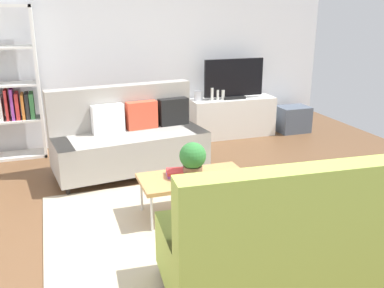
{
  "coord_description": "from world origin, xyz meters",
  "views": [
    {
      "loc": [
        -1.3,
        -3.84,
        2.07
      ],
      "look_at": [
        0.11,
        0.33,
        0.65
      ],
      "focal_mm": 39.99,
      "sensor_mm": 36.0,
      "label": 1
    }
  ],
  "objects_px": {
    "potted_plant": "(193,159)",
    "vase_0": "(198,96)",
    "couch_beige": "(129,138)",
    "storage_trunk": "(293,119)",
    "bottle_1": "(218,95)",
    "table_book_0": "(179,174)",
    "tv_console": "(232,117)",
    "couch_green": "(291,238)",
    "tv": "(234,79)",
    "bottle_0": "(212,94)",
    "bottle_2": "(223,95)",
    "coffee_table": "(194,179)"
  },
  "relations": [
    {
      "from": "table_book_0",
      "to": "couch_green",
      "type": "bearing_deg",
      "value": -74.51
    },
    {
      "from": "vase_0",
      "to": "coffee_table",
      "type": "bearing_deg",
      "value": -110.41
    },
    {
      "from": "table_book_0",
      "to": "vase_0",
      "type": "bearing_deg",
      "value": 66.25
    },
    {
      "from": "tv",
      "to": "storage_trunk",
      "type": "bearing_deg",
      "value": -4.16
    },
    {
      "from": "tv_console",
      "to": "potted_plant",
      "type": "distance_m",
      "value": 2.94
    },
    {
      "from": "couch_beige",
      "to": "storage_trunk",
      "type": "relative_size",
      "value": 3.83
    },
    {
      "from": "table_book_0",
      "to": "tv_console",
      "type": "bearing_deg",
      "value": 55.37
    },
    {
      "from": "coffee_table",
      "to": "tv_console",
      "type": "bearing_deg",
      "value": 58.47
    },
    {
      "from": "couch_beige",
      "to": "storage_trunk",
      "type": "height_order",
      "value": "couch_beige"
    },
    {
      "from": "couch_beige",
      "to": "potted_plant",
      "type": "relative_size",
      "value": 5.45
    },
    {
      "from": "couch_green",
      "to": "tv",
      "type": "relative_size",
      "value": 1.95
    },
    {
      "from": "bottle_2",
      "to": "bottle_1",
      "type": "bearing_deg",
      "value": 180.0
    },
    {
      "from": "tv_console",
      "to": "table_book_0",
      "type": "bearing_deg",
      "value": -124.63
    },
    {
      "from": "couch_green",
      "to": "table_book_0",
      "type": "bearing_deg",
      "value": 109.24
    },
    {
      "from": "couch_beige",
      "to": "coffee_table",
      "type": "relative_size",
      "value": 1.81
    },
    {
      "from": "coffee_table",
      "to": "vase_0",
      "type": "xyz_separation_m",
      "value": [
        0.94,
        2.53,
        0.32
      ]
    },
    {
      "from": "tv",
      "to": "bottle_2",
      "type": "height_order",
      "value": "tv"
    },
    {
      "from": "couch_beige",
      "to": "tv_console",
      "type": "height_order",
      "value": "couch_beige"
    },
    {
      "from": "couch_green",
      "to": "vase_0",
      "type": "bearing_deg",
      "value": 84.21
    },
    {
      "from": "bottle_0",
      "to": "couch_beige",
      "type": "bearing_deg",
      "value": -146.51
    },
    {
      "from": "storage_trunk",
      "to": "potted_plant",
      "type": "height_order",
      "value": "potted_plant"
    },
    {
      "from": "couch_beige",
      "to": "vase_0",
      "type": "distance_m",
      "value": 1.76
    },
    {
      "from": "potted_plant",
      "to": "bottle_2",
      "type": "relative_size",
      "value": 2.34
    },
    {
      "from": "tv_console",
      "to": "bottle_1",
      "type": "bearing_deg",
      "value": -171.97
    },
    {
      "from": "potted_plant",
      "to": "vase_0",
      "type": "distance_m",
      "value": 2.71
    },
    {
      "from": "coffee_table",
      "to": "storage_trunk",
      "type": "height_order",
      "value": "storage_trunk"
    },
    {
      "from": "couch_beige",
      "to": "table_book_0",
      "type": "relative_size",
      "value": 8.29
    },
    {
      "from": "couch_beige",
      "to": "bottle_2",
      "type": "xyz_separation_m",
      "value": [
        1.73,
        1.02,
        0.27
      ]
    },
    {
      "from": "couch_beige",
      "to": "bottle_0",
      "type": "distance_m",
      "value": 1.86
    },
    {
      "from": "vase_0",
      "to": "couch_green",
      "type": "bearing_deg",
      "value": -99.54
    },
    {
      "from": "tv_console",
      "to": "tv",
      "type": "height_order",
      "value": "tv"
    },
    {
      "from": "coffee_table",
      "to": "vase_0",
      "type": "bearing_deg",
      "value": 69.59
    },
    {
      "from": "coffee_table",
      "to": "couch_beige",
      "type": "bearing_deg",
      "value": 105.56
    },
    {
      "from": "vase_0",
      "to": "bottle_0",
      "type": "height_order",
      "value": "bottle_0"
    },
    {
      "from": "vase_0",
      "to": "bottle_2",
      "type": "bearing_deg",
      "value": -13.07
    },
    {
      "from": "coffee_table",
      "to": "table_book_0",
      "type": "bearing_deg",
      "value": 150.45
    },
    {
      "from": "bottle_1",
      "to": "bottle_2",
      "type": "relative_size",
      "value": 1.04
    },
    {
      "from": "couch_green",
      "to": "bottle_1",
      "type": "bearing_deg",
      "value": 79.78
    },
    {
      "from": "coffee_table",
      "to": "bottle_1",
      "type": "height_order",
      "value": "bottle_1"
    },
    {
      "from": "couch_beige",
      "to": "bottle_2",
      "type": "distance_m",
      "value": 2.02
    },
    {
      "from": "coffee_table",
      "to": "tv_console",
      "type": "distance_m",
      "value": 2.91
    },
    {
      "from": "couch_beige",
      "to": "table_book_0",
      "type": "xyz_separation_m",
      "value": [
        0.26,
        -1.35,
        -0.02
      ]
    },
    {
      "from": "potted_plant",
      "to": "vase_0",
      "type": "xyz_separation_m",
      "value": [
        0.95,
        2.54,
        0.09
      ]
    },
    {
      "from": "couch_green",
      "to": "bottle_1",
      "type": "relative_size",
      "value": 11.99
    },
    {
      "from": "bottle_0",
      "to": "bottle_2",
      "type": "xyz_separation_m",
      "value": [
        0.19,
        0.0,
        -0.02
      ]
    },
    {
      "from": "storage_trunk",
      "to": "bottle_1",
      "type": "height_order",
      "value": "bottle_1"
    },
    {
      "from": "tv_console",
      "to": "bottle_2",
      "type": "relative_size",
      "value": 8.97
    },
    {
      "from": "tv",
      "to": "potted_plant",
      "type": "distance_m",
      "value": 2.93
    },
    {
      "from": "couch_green",
      "to": "tv",
      "type": "height_order",
      "value": "tv"
    },
    {
      "from": "tv_console",
      "to": "vase_0",
      "type": "distance_m",
      "value": 0.7
    }
  ]
}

